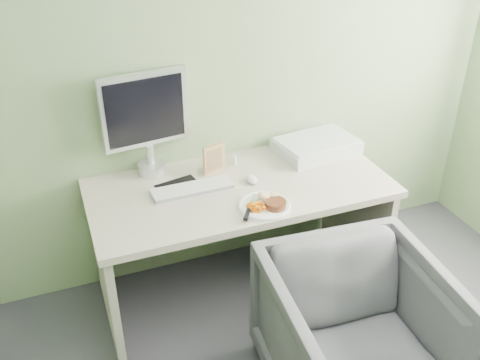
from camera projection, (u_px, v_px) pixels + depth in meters
name	position (u px, v px, depth m)	size (l,w,h in m)	color
wall_back	(215.00, 51.00, 2.83)	(3.50, 3.50, 0.00)	#6C825B
desk	(240.00, 213.00, 2.94)	(1.60, 0.75, 0.73)	#B4A997
plate	(265.00, 206.00, 2.66)	(0.26, 0.26, 0.01)	white
steak	(275.00, 204.00, 2.63)	(0.11, 0.11, 0.03)	black
potato_pile	(266.00, 196.00, 2.67)	(0.11, 0.08, 0.06)	tan
carrot_heap	(257.00, 206.00, 2.60)	(0.07, 0.06, 0.04)	#D76004
steak_knife	(249.00, 210.00, 2.59)	(0.15, 0.21, 0.02)	silver
mousepad	(181.00, 188.00, 2.81)	(0.22, 0.20, 0.00)	black
keyboard	(192.00, 189.00, 2.78)	(0.42, 0.12, 0.02)	white
computer_mouse	(252.00, 179.00, 2.86)	(0.05, 0.10, 0.03)	white
photo_frame	(214.00, 159.00, 2.92)	(0.13, 0.02, 0.17)	#9C7348
eyedrop_bottle	(235.00, 159.00, 3.03)	(0.02, 0.02, 0.07)	white
scanner	(316.00, 146.00, 3.16)	(0.46, 0.31, 0.07)	silver
monitor	(146.00, 118.00, 2.81)	(0.48, 0.15, 0.57)	silver
desk_chair	(356.00, 336.00, 2.42)	(0.76, 0.79, 0.71)	#3E3F44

